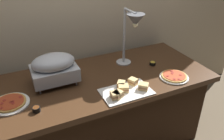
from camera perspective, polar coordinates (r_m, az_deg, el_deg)
name	(u,v)px	position (r m, az deg, el deg)	size (l,w,h in m)	color
back_wall	(80,12)	(2.25, -7.90, 13.92)	(4.40, 0.04, 2.40)	#C6B593
buffet_table	(103,111)	(2.20, -2.34, -10.20)	(1.90, 0.84, 0.76)	#422816
chafing_dish	(54,67)	(1.89, -14.14, 0.61)	(0.36, 0.25, 0.26)	#B7BABF
heat_lamp	(133,26)	(1.95, 5.21, 10.85)	(0.15, 0.33, 0.53)	#B7BABF
pizza_plate_front	(174,76)	(2.04, 15.10, -1.56)	(0.25, 0.25, 0.03)	white
pizza_plate_center	(10,103)	(1.82, -23.89, -7.51)	(0.27, 0.27, 0.03)	white
sandwich_platter	(126,90)	(1.79, 3.50, -4.90)	(0.39, 0.24, 0.06)	white
sauce_cup_near	(153,63)	(2.21, 10.02, 1.65)	(0.06, 0.06, 0.03)	black
sauce_cup_far	(36,109)	(1.68, -18.20, -9.16)	(0.06, 0.06, 0.04)	black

